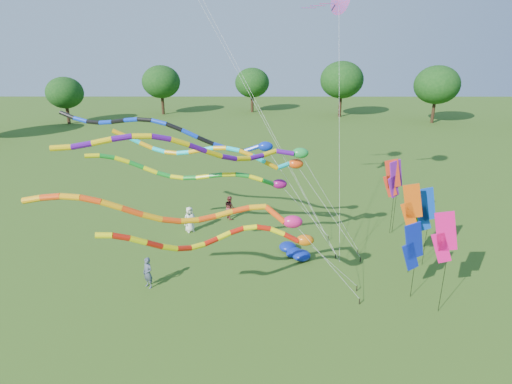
{
  "coord_description": "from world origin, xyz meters",
  "views": [
    {
      "loc": [
        -2.08,
        -16.96,
        11.81
      ],
      "look_at": [
        -2.12,
        2.77,
        4.8
      ],
      "focal_mm": 30.0,
      "sensor_mm": 36.0,
      "label": 1
    }
  ],
  "objects_px": {
    "tube_kite_red": "(238,239)",
    "person_b": "(148,273)",
    "person_c": "(230,207)",
    "blue_nylon_heap": "(292,253)",
    "tube_kite_orange": "(202,213)",
    "person_a": "(190,219)"
  },
  "relations": [
    {
      "from": "tube_kite_orange",
      "to": "tube_kite_red",
      "type": "bearing_deg",
      "value": 4.82
    },
    {
      "from": "tube_kite_red",
      "to": "person_b",
      "type": "height_order",
      "value": "tube_kite_red"
    },
    {
      "from": "person_c",
      "to": "person_b",
      "type": "bearing_deg",
      "value": 128.47
    },
    {
      "from": "blue_nylon_heap",
      "to": "person_a",
      "type": "xyz_separation_m",
      "value": [
        -6.38,
        3.51,
        0.6
      ]
    },
    {
      "from": "person_a",
      "to": "person_b",
      "type": "distance_m",
      "value": 6.8
    },
    {
      "from": "person_b",
      "to": "person_c",
      "type": "height_order",
      "value": "person_c"
    },
    {
      "from": "tube_kite_red",
      "to": "tube_kite_orange",
      "type": "relative_size",
      "value": 0.8
    },
    {
      "from": "person_a",
      "to": "person_c",
      "type": "distance_m",
      "value": 3.3
    },
    {
      "from": "tube_kite_orange",
      "to": "person_a",
      "type": "height_order",
      "value": "tube_kite_orange"
    },
    {
      "from": "blue_nylon_heap",
      "to": "person_c",
      "type": "distance_m",
      "value": 6.94
    },
    {
      "from": "tube_kite_orange",
      "to": "blue_nylon_heap",
      "type": "bearing_deg",
      "value": 45.03
    },
    {
      "from": "tube_kite_red",
      "to": "person_c",
      "type": "relative_size",
      "value": 6.57
    },
    {
      "from": "tube_kite_red",
      "to": "person_b",
      "type": "distance_m",
      "value": 5.91
    },
    {
      "from": "tube_kite_red",
      "to": "person_b",
      "type": "relative_size",
      "value": 6.64
    },
    {
      "from": "tube_kite_red",
      "to": "blue_nylon_heap",
      "type": "distance_m",
      "value": 7.02
    },
    {
      "from": "tube_kite_red",
      "to": "tube_kite_orange",
      "type": "distance_m",
      "value": 1.99
    },
    {
      "from": "person_b",
      "to": "tube_kite_red",
      "type": "bearing_deg",
      "value": 12.34
    },
    {
      "from": "tube_kite_orange",
      "to": "person_a",
      "type": "bearing_deg",
      "value": 94.83
    },
    {
      "from": "person_a",
      "to": "person_c",
      "type": "xyz_separation_m",
      "value": [
        2.46,
        2.19,
        -0.03
      ]
    },
    {
      "from": "tube_kite_red",
      "to": "person_b",
      "type": "bearing_deg",
      "value": 137.14
    },
    {
      "from": "tube_kite_red",
      "to": "blue_nylon_heap",
      "type": "bearing_deg",
      "value": 44.18
    },
    {
      "from": "tube_kite_red",
      "to": "person_c",
      "type": "xyz_separation_m",
      "value": [
        -1.07,
        11.07,
        -2.93
      ]
    }
  ]
}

